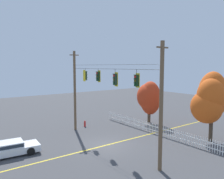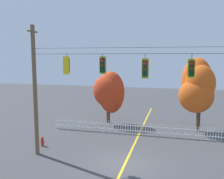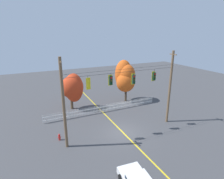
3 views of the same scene
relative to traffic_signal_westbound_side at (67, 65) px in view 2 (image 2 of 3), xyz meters
name	(u,v)px [view 2 (image 2 of 3)]	position (x,y,z in m)	size (l,w,h in m)	color
ground	(125,163)	(3.97, 0.01, -6.38)	(80.00, 80.00, 0.00)	#424244
lane_centerline_stripe	(125,163)	(3.97, 0.01, -6.38)	(0.16, 36.00, 0.01)	gold
signal_support_span	(126,94)	(3.97, 0.01, -1.76)	(13.14, 1.10, 9.08)	brown
traffic_signal_westbound_side	(67,65)	(0.00, 0.00, 0.00)	(0.43, 0.38, 1.34)	black
traffic_signal_northbound_secondary	(102,65)	(2.44, 0.02, 0.03)	(0.43, 0.38, 1.29)	black
traffic_signal_northbound_primary	(145,68)	(5.16, 0.02, -0.15)	(0.43, 0.38, 1.52)	black
traffic_signal_southbound_primary	(191,68)	(7.87, 0.02, -0.11)	(0.43, 0.38, 1.42)	black
white_picket_fence	(142,129)	(4.22, 6.18, -5.83)	(16.90, 0.06, 1.11)	white
autumn_maple_near_fence	(110,92)	(0.55, 9.07, -3.00)	(3.23, 2.74, 5.46)	brown
autumn_maple_mid	(197,87)	(8.99, 8.73, -2.22)	(3.22, 3.48, 6.87)	#473828
fire_hydrant	(42,141)	(-2.94, 1.54, -6.02)	(0.38, 0.22, 0.74)	red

